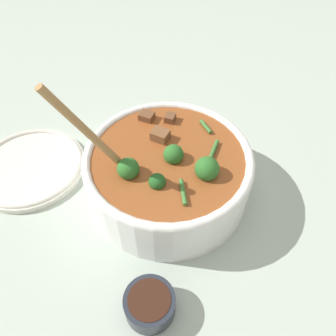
% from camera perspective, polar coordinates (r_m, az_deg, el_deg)
% --- Properties ---
extents(ground_plane, '(4.00, 4.00, 0.00)m').
position_cam_1_polar(ground_plane, '(0.63, -0.00, -3.99)').
color(ground_plane, '#ADBCAD').
extents(stew_bowl, '(0.31, 0.29, 0.27)m').
position_cam_1_polar(stew_bowl, '(0.58, -0.02, -0.45)').
color(stew_bowl, white).
rests_on(stew_bowl, ground_plane).
extents(condiment_bowl, '(0.07, 0.07, 0.04)m').
position_cam_1_polar(condiment_bowl, '(0.51, -3.21, -22.53)').
color(condiment_bowl, '#232833').
rests_on(condiment_bowl, ground_plane).
extents(empty_plate, '(0.22, 0.22, 0.02)m').
position_cam_1_polar(empty_plate, '(0.71, -22.94, 0.26)').
color(empty_plate, silver).
rests_on(empty_plate, ground_plane).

